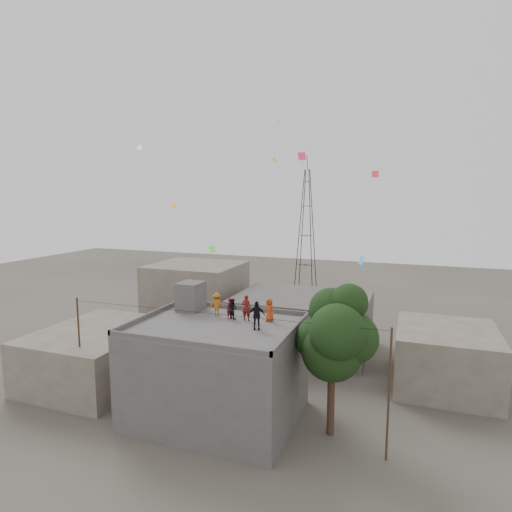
{
  "coord_description": "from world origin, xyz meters",
  "views": [
    {
      "loc": [
        11.31,
        -23.35,
        14.1
      ],
      "look_at": [
        1.5,
        3.15,
        10.12
      ],
      "focal_mm": 30.0,
      "sensor_mm": 36.0,
      "label": 1
    }
  ],
  "objects": [
    {
      "name": "transmission_tower",
      "position": [
        -4.0,
        40.0,
        9.07
      ],
      "size": [
        2.97,
        2.97,
        20.01
      ],
      "color": "black",
      "rests_on": "ground"
    },
    {
      "name": "person_red_adult",
      "position": [
        1.4,
        1.61,
        6.94
      ],
      "size": [
        0.64,
        0.45,
        1.68
      ],
      "primitive_type": "imported",
      "rotation": [
        0.0,
        0.0,
        3.22
      ],
      "color": "maroon",
      "rests_on": "main_building"
    },
    {
      "name": "kites",
      "position": [
        0.68,
        6.65,
        15.38
      ],
      "size": [
        20.09,
        14.67,
        10.72
      ],
      "color": "#FF9F1A",
      "rests_on": "ground"
    },
    {
      "name": "neighbor_east",
      "position": [
        14.0,
        10.0,
        2.2
      ],
      "size": [
        7.0,
        8.0,
        4.4
      ],
      "primitive_type": "cube",
      "color": "#635C4E",
      "rests_on": "ground"
    },
    {
      "name": "main_building",
      "position": [
        0.0,
        0.0,
        3.05
      ],
      "size": [
        10.0,
        8.0,
        6.1
      ],
      "color": "#4E4C49",
      "rests_on": "ground"
    },
    {
      "name": "person_red_child",
      "position": [
        0.24,
        1.65,
        6.78
      ],
      "size": [
        0.59,
        0.56,
        1.36
      ],
      "primitive_type": "imported",
      "rotation": [
        0.0,
        0.0,
        0.68
      ],
      "color": "maroon",
      "rests_on": "main_building"
    },
    {
      "name": "stair_head_box",
      "position": [
        -3.2,
        2.6,
        7.1
      ],
      "size": [
        1.6,
        1.8,
        2.0
      ],
      "primitive_type": "cube",
      "color": "#4E4C49",
      "rests_on": "main_building"
    },
    {
      "name": "utility_line",
      "position": [
        0.5,
        -1.25,
        3.83
      ],
      "size": [
        20.12,
        0.62,
        7.4
      ],
      "color": "black",
      "rests_on": "ground"
    },
    {
      "name": "person_orange_child",
      "position": [
        2.87,
        1.95,
        6.85
      ],
      "size": [
        0.85,
        0.71,
        1.49
      ],
      "primitive_type": "imported",
      "rotation": [
        0.0,
        0.0,
        -0.37
      ],
      "color": "#C54516",
      "rests_on": "main_building"
    },
    {
      "name": "neighbor_west",
      "position": [
        -11.0,
        2.0,
        2.0
      ],
      "size": [
        8.0,
        10.0,
        4.0
      ],
      "primitive_type": "cube",
      "color": "#635C4E",
      "rests_on": "ground"
    },
    {
      "name": "person_dark_child",
      "position": [
        0.4,
        1.67,
        6.77
      ],
      "size": [
        0.79,
        0.7,
        1.35
      ],
      "primitive_type": "imported",
      "rotation": [
        0.0,
        0.0,
        2.8
      ],
      "color": "black",
      "rests_on": "main_building"
    },
    {
      "name": "tree",
      "position": [
        7.37,
        0.6,
        6.1
      ],
      "size": [
        4.9,
        4.6,
        9.1
      ],
      "color": "black",
      "rests_on": "ground"
    },
    {
      "name": "neighbor_north",
      "position": [
        2.0,
        14.0,
        2.5
      ],
      "size": [
        12.0,
        9.0,
        5.0
      ],
      "primitive_type": "cube",
      "color": "#4E4C49",
      "rests_on": "ground"
    },
    {
      "name": "person_dark_adult",
      "position": [
        2.67,
        0.06,
        6.97
      ],
      "size": [
        1.11,
        0.76,
        1.74
      ],
      "primitive_type": "imported",
      "rotation": [
        0.0,
        0.0,
        0.36
      ],
      "color": "black",
      "rests_on": "main_building"
    },
    {
      "name": "neighbor_northwest",
      "position": [
        -10.0,
        16.0,
        3.5
      ],
      "size": [
        9.0,
        8.0,
        7.0
      ],
      "primitive_type": "cube",
      "color": "#635C4E",
      "rests_on": "ground"
    },
    {
      "name": "parapet",
      "position": [
        0.0,
        0.0,
        6.25
      ],
      "size": [
        10.0,
        8.0,
        0.3
      ],
      "color": "#4E4C49",
      "rests_on": "main_building"
    },
    {
      "name": "ground",
      "position": [
        0.0,
        0.0,
        0.0
      ],
      "size": [
        140.0,
        140.0,
        0.0
      ],
      "primitive_type": "plane",
      "color": "#403B35",
      "rests_on": "ground"
    },
    {
      "name": "person_orange_adult",
      "position": [
        -0.86,
        1.94,
        6.89
      ],
      "size": [
        1.15,
        0.89,
        1.57
      ],
      "primitive_type": "imported",
      "rotation": [
        0.0,
        0.0,
        -2.79
      ],
      "color": "#BC6515",
      "rests_on": "main_building"
    }
  ]
}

